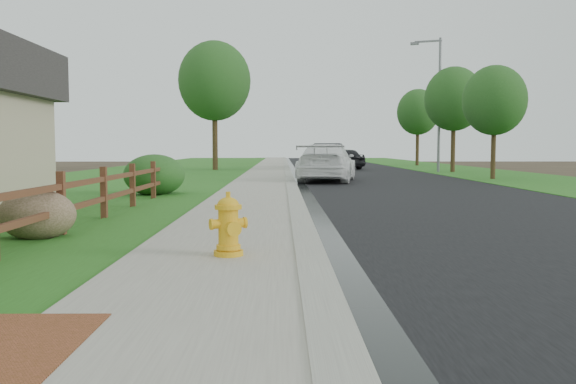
{
  "coord_description": "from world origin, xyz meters",
  "views": [
    {
      "loc": [
        0.02,
        -4.8,
        1.49
      ],
      "look_at": [
        0.12,
        5.01,
        0.77
      ],
      "focal_mm": 38.0,
      "sensor_mm": 36.0,
      "label": 1
    }
  ],
  "objects_px": {
    "white_suv": "(327,163)",
    "dark_car_mid": "(342,158)",
    "ranch_fence": "(85,195)",
    "fire_hydrant": "(228,226)",
    "streetlight": "(437,97)"
  },
  "relations": [
    {
      "from": "white_suv",
      "to": "dark_car_mid",
      "type": "height_order",
      "value": "white_suv"
    },
    {
      "from": "ranch_fence",
      "to": "fire_hydrant",
      "type": "relative_size",
      "value": 20.51
    },
    {
      "from": "ranch_fence",
      "to": "fire_hydrant",
      "type": "height_order",
      "value": "ranch_fence"
    },
    {
      "from": "white_suv",
      "to": "streetlight",
      "type": "height_order",
      "value": "streetlight"
    },
    {
      "from": "fire_hydrant",
      "to": "ranch_fence",
      "type": "bearing_deg",
      "value": 130.6
    },
    {
      "from": "ranch_fence",
      "to": "fire_hydrant",
      "type": "xyz_separation_m",
      "value": [
        2.94,
        -3.43,
        -0.14
      ]
    },
    {
      "from": "fire_hydrant",
      "to": "dark_car_mid",
      "type": "xyz_separation_m",
      "value": [
        4.83,
        33.81,
        0.26
      ]
    },
    {
      "from": "fire_hydrant",
      "to": "dark_car_mid",
      "type": "distance_m",
      "value": 34.15
    },
    {
      "from": "fire_hydrant",
      "to": "white_suv",
      "type": "height_order",
      "value": "white_suv"
    },
    {
      "from": "dark_car_mid",
      "to": "fire_hydrant",
      "type": "bearing_deg",
      "value": 60.33
    },
    {
      "from": "white_suv",
      "to": "dark_car_mid",
      "type": "xyz_separation_m",
      "value": [
        2.17,
        15.16,
        -0.09
      ]
    },
    {
      "from": "dark_car_mid",
      "to": "streetlight",
      "type": "height_order",
      "value": "streetlight"
    },
    {
      "from": "fire_hydrant",
      "to": "dark_car_mid",
      "type": "relative_size",
      "value": 0.2
    },
    {
      "from": "ranch_fence",
      "to": "dark_car_mid",
      "type": "relative_size",
      "value": 4.03
    },
    {
      "from": "streetlight",
      "to": "dark_car_mid",
      "type": "bearing_deg",
      "value": 133.18
    }
  ]
}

